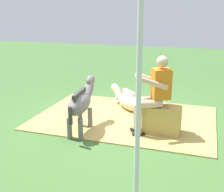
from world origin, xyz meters
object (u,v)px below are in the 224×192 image
object	(u,v)px
person_seated	(154,91)
pony_lying	(128,100)
hay_bale	(162,120)
pony_standing	(81,102)
tent_pole_left	(138,107)

from	to	relation	value
person_seated	pony_lying	world-z (taller)	person_seated
hay_bale	pony_lying	size ratio (longest dim) A/B	0.56
pony_standing	tent_pole_left	xyz separation A→B (m)	(-1.41, 1.63, 0.58)
person_seated	pony_lying	size ratio (longest dim) A/B	1.22
tent_pole_left	pony_standing	bearing A→B (deg)	-49.21
hay_bale	pony_standing	distance (m)	1.48
hay_bale	tent_pole_left	bearing A→B (deg)	90.05
person_seated	pony_lying	distance (m)	1.52
hay_bale	pony_standing	xyz separation A→B (m)	(1.41, 0.35, 0.29)
tent_pole_left	hay_bale	bearing A→B (deg)	-89.95
hay_bale	person_seated	bearing A→B (deg)	17.59
hay_bale	tent_pole_left	xyz separation A→B (m)	(-0.00, 1.98, 0.87)
hay_bale	person_seated	xyz separation A→B (m)	(0.16, 0.05, 0.52)
pony_standing	person_seated	bearing A→B (deg)	-166.60
pony_standing	hay_bale	bearing A→B (deg)	-166.12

